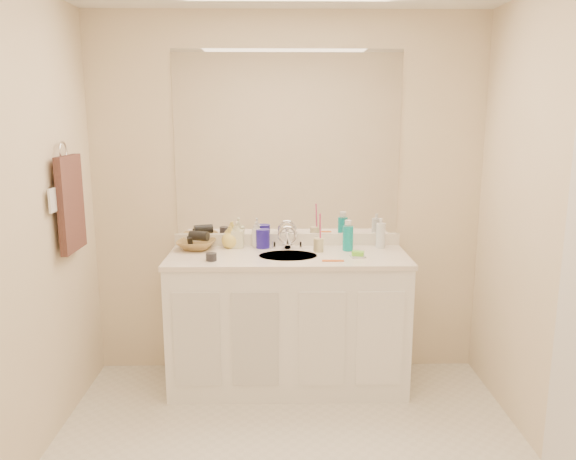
# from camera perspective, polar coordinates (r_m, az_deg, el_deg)

# --- Properties ---
(wall_back) EXTENTS (2.60, 0.02, 2.40)m
(wall_back) POSITION_cam_1_polar(r_m,az_deg,el_deg) (3.76, -0.07, 3.25)
(wall_back) COLOR beige
(wall_back) RESTS_ON floor
(wall_front) EXTENTS (2.60, 0.02, 2.40)m
(wall_front) POSITION_cam_1_polar(r_m,az_deg,el_deg) (1.25, 1.61, -14.72)
(wall_front) COLOR beige
(wall_front) RESTS_ON floor
(vanity_cabinet) EXTENTS (1.50, 0.55, 0.85)m
(vanity_cabinet) POSITION_cam_1_polar(r_m,az_deg,el_deg) (3.70, -0.01, -9.37)
(vanity_cabinet) COLOR white
(vanity_cabinet) RESTS_ON floor
(countertop) EXTENTS (1.52, 0.57, 0.03)m
(countertop) POSITION_cam_1_polar(r_m,az_deg,el_deg) (3.56, -0.01, -2.75)
(countertop) COLOR white
(countertop) RESTS_ON vanity_cabinet
(backsplash) EXTENTS (1.52, 0.03, 0.08)m
(backsplash) POSITION_cam_1_polar(r_m,az_deg,el_deg) (3.80, -0.07, -0.96)
(backsplash) COLOR white
(backsplash) RESTS_ON countertop
(sink_basin) EXTENTS (0.37, 0.37, 0.02)m
(sink_basin) POSITION_cam_1_polar(r_m,az_deg,el_deg) (3.54, -0.01, -2.79)
(sink_basin) COLOR beige
(sink_basin) RESTS_ON countertop
(faucet) EXTENTS (0.02, 0.02, 0.11)m
(faucet) POSITION_cam_1_polar(r_m,az_deg,el_deg) (3.70, -0.05, -1.08)
(faucet) COLOR silver
(faucet) RESTS_ON countertop
(mirror) EXTENTS (1.48, 0.01, 1.20)m
(mirror) POSITION_cam_1_polar(r_m,az_deg,el_deg) (3.72, -0.07, 8.73)
(mirror) COLOR white
(mirror) RESTS_ON wall_back
(blue_mug) EXTENTS (0.12, 0.12, 0.13)m
(blue_mug) POSITION_cam_1_polar(r_m,az_deg,el_deg) (3.73, -2.57, -0.87)
(blue_mug) COLOR #21169A
(blue_mug) RESTS_ON countertop
(tan_cup) EXTENTS (0.08, 0.08, 0.09)m
(tan_cup) POSITION_cam_1_polar(r_m,az_deg,el_deg) (3.63, 3.12, -1.52)
(tan_cup) COLOR beige
(tan_cup) RESTS_ON countertop
(toothbrush) EXTENTS (0.02, 0.04, 0.21)m
(toothbrush) POSITION_cam_1_polar(r_m,az_deg,el_deg) (3.61, 3.29, 0.11)
(toothbrush) COLOR #D93974
(toothbrush) RESTS_ON tan_cup
(mouthwash_bottle) EXTENTS (0.08, 0.08, 0.16)m
(mouthwash_bottle) POSITION_cam_1_polar(r_m,az_deg,el_deg) (3.67, 6.11, -0.84)
(mouthwash_bottle) COLOR #0DA0A3
(mouthwash_bottle) RESTS_ON countertop
(clear_pump_bottle) EXTENTS (0.07, 0.07, 0.17)m
(clear_pump_bottle) POSITION_cam_1_polar(r_m,az_deg,el_deg) (3.77, 9.39, -0.56)
(clear_pump_bottle) COLOR white
(clear_pump_bottle) RESTS_ON countertop
(soap_dish) EXTENTS (0.10, 0.08, 0.01)m
(soap_dish) POSITION_cam_1_polar(r_m,az_deg,el_deg) (3.52, 7.11, -2.67)
(soap_dish) COLOR silver
(soap_dish) RESTS_ON countertop
(green_soap) EXTENTS (0.08, 0.07, 0.03)m
(green_soap) POSITION_cam_1_polar(r_m,az_deg,el_deg) (3.51, 7.12, -2.37)
(green_soap) COLOR #76E537
(green_soap) RESTS_ON soap_dish
(orange_comb) EXTENTS (0.13, 0.03, 0.01)m
(orange_comb) POSITION_cam_1_polar(r_m,az_deg,el_deg) (3.41, 4.60, -3.12)
(orange_comb) COLOR #E15C17
(orange_comb) RESTS_ON countertop
(dark_jar) EXTENTS (0.08, 0.08, 0.05)m
(dark_jar) POSITION_cam_1_polar(r_m,az_deg,el_deg) (3.44, -7.80, -2.72)
(dark_jar) COLOR #232227
(dark_jar) RESTS_ON countertop
(soap_bottle_white) EXTENTS (0.08, 0.08, 0.17)m
(soap_bottle_white) POSITION_cam_1_polar(r_m,az_deg,el_deg) (3.74, -3.22, -0.44)
(soap_bottle_white) COLOR silver
(soap_bottle_white) RESTS_ON countertop
(soap_bottle_cream) EXTENTS (0.08, 0.08, 0.17)m
(soap_bottle_cream) POSITION_cam_1_polar(r_m,az_deg,el_deg) (3.74, -5.17, -0.47)
(soap_bottle_cream) COLOR beige
(soap_bottle_cream) RESTS_ON countertop
(soap_bottle_yellow) EXTENTS (0.14, 0.14, 0.15)m
(soap_bottle_yellow) POSITION_cam_1_polar(r_m,az_deg,el_deg) (3.74, -5.90, -0.70)
(soap_bottle_yellow) COLOR #EFD75D
(soap_bottle_yellow) RESTS_ON countertop
(wicker_basket) EXTENTS (0.29, 0.29, 0.06)m
(wicker_basket) POSITION_cam_1_polar(r_m,az_deg,el_deg) (3.74, -9.30, -1.48)
(wicker_basket) COLOR olive
(wicker_basket) RESTS_ON countertop
(hair_dryer) EXTENTS (0.14, 0.10, 0.06)m
(hair_dryer) POSITION_cam_1_polar(r_m,az_deg,el_deg) (3.72, -9.02, -0.59)
(hair_dryer) COLOR black
(hair_dryer) RESTS_ON wicker_basket
(towel_ring) EXTENTS (0.01, 0.11, 0.11)m
(towel_ring) POSITION_cam_1_polar(r_m,az_deg,el_deg) (3.43, -21.89, 7.46)
(towel_ring) COLOR silver
(towel_ring) RESTS_ON wall_left
(hand_towel) EXTENTS (0.04, 0.32, 0.55)m
(hand_towel) POSITION_cam_1_polar(r_m,az_deg,el_deg) (3.45, -21.20, 2.51)
(hand_towel) COLOR #331E1B
(hand_towel) RESTS_ON towel_ring
(switch_plate) EXTENTS (0.01, 0.08, 0.13)m
(switch_plate) POSITION_cam_1_polar(r_m,az_deg,el_deg) (3.27, -22.82, 2.79)
(switch_plate) COLOR white
(switch_plate) RESTS_ON wall_left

